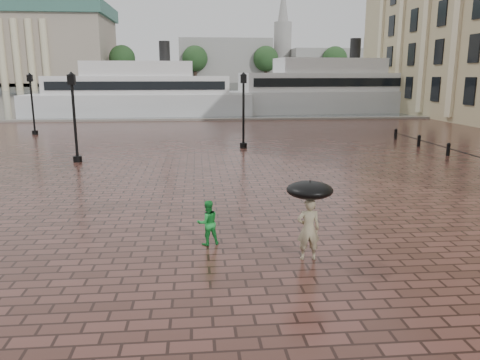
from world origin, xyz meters
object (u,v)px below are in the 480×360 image
(street_lamps, at_px, (113,109))
(ferry_near, at_px, (139,94))
(ferry_far, at_px, (329,90))
(adult_pedestrian, at_px, (308,229))
(child_pedestrian, at_px, (208,223))

(street_lamps, height_order, ferry_near, ferry_near)
(ferry_far, bearing_deg, adult_pedestrian, -113.61)
(ferry_near, xyz_separation_m, ferry_far, (22.03, 2.76, 0.20))
(adult_pedestrian, xyz_separation_m, ferry_far, (13.20, 45.12, 1.82))
(adult_pedestrian, height_order, ferry_near, ferry_near)
(street_lamps, relative_size, ferry_near, 0.63)
(street_lamps, distance_m, adult_pedestrian, 20.85)
(child_pedestrian, distance_m, ferry_near, 41.66)
(street_lamps, height_order, ferry_far, ferry_far)
(adult_pedestrian, bearing_deg, child_pedestrian, -25.16)
(street_lamps, xyz_separation_m, ferry_near, (-1.06, 23.08, 0.07))
(adult_pedestrian, xyz_separation_m, ferry_near, (-8.84, 42.36, 1.63))
(child_pedestrian, bearing_deg, adult_pedestrian, 135.80)
(adult_pedestrian, distance_m, ferry_near, 43.30)
(street_lamps, height_order, child_pedestrian, street_lamps)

